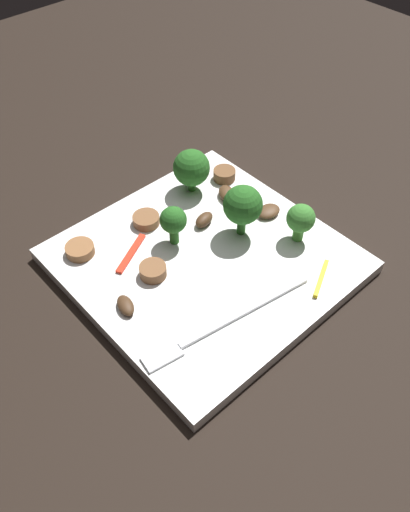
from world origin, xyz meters
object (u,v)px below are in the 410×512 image
Objects in this scene: broccoli_floret_2 at (301,219)px; sausage_slice_2 at (153,271)px; sausage_slice_0 at (146,220)px; broccoli_floret_0 at (240,204)px; sausage_slice_3 at (80,250)px; pepper_strip_1 at (131,253)px; plate at (205,261)px; broccoli_floret_1 at (191,168)px; fork at (218,326)px; pepper_strip_2 at (321,279)px; mushroom_3 at (266,209)px; mushroom_2 at (204,220)px; broccoli_floret_3 at (173,221)px; sausage_slice_1 at (224,175)px; mushroom_1 at (126,306)px; mushroom_0 at (227,194)px.

broccoli_floret_2 is 1.63× the size of sausage_slice_2.
broccoli_floret_0 is at bearing 131.19° from sausage_slice_0.
pepper_strip_1 is (-0.04, 0.04, -0.00)m from sausage_slice_3.
plate is 4.93× the size of broccoli_floret_1.
fork is (0.05, 0.07, 0.01)m from plate.
sausage_slice_2 reaches higher than sausage_slice_3.
broccoli_floret_1 is 1.07× the size of pepper_strip_2.
pepper_strip_2 is (-0.12, 0.15, 0.00)m from pepper_strip_1.
sausage_slice_2 is 0.15m from mushroom_3.
broccoli_floret_2 is at bearing 129.58° from sausage_slice_0.
sausage_slice_2 and mushroom_2 have the same top height.
broccoli_floret_0 is at bearing -53.02° from broccoli_floret_2.
broccoli_floret_3 reaches higher than broccoli_floret_2.
mushroom_2 is (0.07, 0.04, -0.00)m from sausage_slice_1.
mushroom_1 is at bearing -13.82° from broccoli_floret_2.
broccoli_floret_1 is 1.19× the size of broccoli_floret_2.
mushroom_3 is at bearing -142.69° from fork.
broccoli_floret_0 is (-0.05, -0.00, 0.05)m from plate.
broccoli_floret_2 reaches higher than mushroom_0.
mushroom_1 reaches higher than fork.
sausage_slice_1 is (-0.10, -0.08, 0.01)m from plate.
broccoli_floret_3 reaches higher than plate.
broccoli_floret_3 is 0.06m from sausage_slice_2.
fork is at bearing 44.80° from sausage_slice_1.
sausage_slice_0 is at bearing 172.59° from sausage_slice_3.
sausage_slice_1 is 0.94× the size of mushroom_0.
pepper_strip_2 is (-0.08, 0.18, -0.00)m from sausage_slice_0.
broccoli_floret_1 is 0.09m from broccoli_floret_3.
sausage_slice_1 and sausage_slice_2 have the same top height.
mushroom_2 is 0.14m from pepper_strip_2.
mushroom_0 is at bearing -164.06° from mushroom_1.
broccoli_floret_2 reaches higher than sausage_slice_1.
plate is at bearing -58.02° from pepper_strip_2.
broccoli_floret_2 is 0.13m from sausage_slice_1.
pepper_strip_1 is at bearing -10.75° from mushroom_2.
broccoli_floret_0 is at bearing -176.41° from plate.
broccoli_floret_3 is at bearing -154.62° from sausage_slice_2.
broccoli_floret_0 is at bearing 59.58° from mushroom_0.
broccoli_floret_2 is 0.07m from pepper_strip_2.
mushroom_2 is at bearing -166.54° from sausage_slice_2.
plate is 1.45× the size of fork.
mushroom_0 reaches higher than plate.
sausage_slice_1 is at bearing -102.17° from pepper_strip_2.
pepper_strip_2 is (-0.07, 0.14, -0.03)m from broccoli_floret_3.
mushroom_1 is at bearing 0.05° from plate.
mushroom_0 is (-0.13, -0.13, 0.00)m from fork.
pepper_strip_2 is at bearing 95.99° from broccoli_floret_0.
mushroom_2 is at bearing 156.89° from sausage_slice_3.
fork is at bearing 55.64° from broccoli_floret_1.
sausage_slice_0 is 1.17× the size of mushroom_2.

